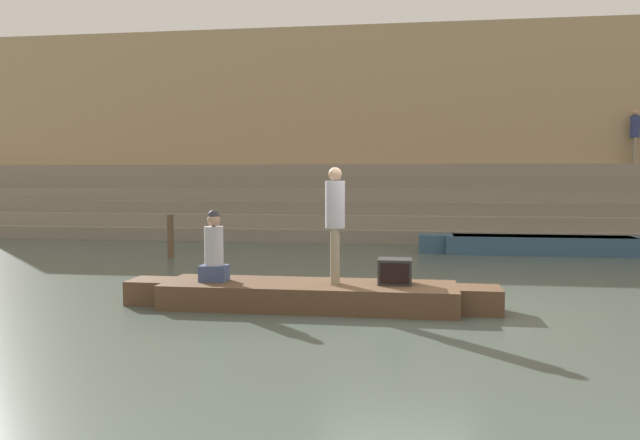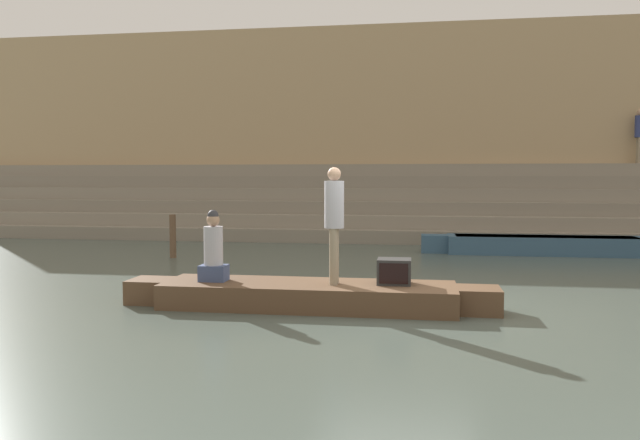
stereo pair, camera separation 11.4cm
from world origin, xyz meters
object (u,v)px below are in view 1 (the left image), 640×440
(person_standing, at_px, (335,216))
(mooring_post, at_px, (170,236))
(person_rowing, at_px, (214,251))
(person_on_steps, at_px, (635,132))
(rowboat_main, at_px, (309,294))
(moored_boat_shore, at_px, (542,244))
(tv_set, at_px, (395,271))

(person_standing, xyz_separation_m, mooring_post, (-4.79, 5.34, -0.89))
(person_rowing, bearing_deg, person_on_steps, 53.17)
(rowboat_main, height_order, moored_boat_shore, moored_boat_shore)
(mooring_post, bearing_deg, person_rowing, -61.80)
(person_standing, distance_m, moored_boat_shore, 8.87)
(moored_boat_shore, height_order, person_on_steps, person_on_steps)
(person_on_steps, bearing_deg, person_rowing, 104.91)
(moored_boat_shore, bearing_deg, mooring_post, -161.29)
(rowboat_main, distance_m, person_standing, 1.29)
(person_standing, relative_size, moored_boat_shore, 0.28)
(moored_boat_shore, height_order, mooring_post, mooring_post)
(person_rowing, distance_m, mooring_post, 6.06)
(person_rowing, relative_size, mooring_post, 1.04)
(person_on_steps, bearing_deg, person_standing, 110.65)
(person_standing, height_order, tv_set, person_standing)
(person_rowing, relative_size, person_on_steps, 0.65)
(person_standing, xyz_separation_m, person_rowing, (-1.93, 0.01, -0.58))
(mooring_post, relative_size, person_on_steps, 0.62)
(person_standing, relative_size, person_rowing, 1.59)
(tv_set, height_order, person_on_steps, person_on_steps)
(person_standing, relative_size, mooring_post, 1.65)
(person_rowing, bearing_deg, tv_set, 6.07)
(moored_boat_shore, relative_size, person_on_steps, 3.66)
(mooring_post, bearing_deg, person_on_steps, 27.82)
(rowboat_main, bearing_deg, tv_set, 4.93)
(tv_set, relative_size, person_on_steps, 0.29)
(rowboat_main, relative_size, person_rowing, 5.15)
(rowboat_main, height_order, person_standing, person_standing)
(moored_boat_shore, relative_size, mooring_post, 5.87)
(rowboat_main, height_order, person_on_steps, person_on_steps)
(person_standing, height_order, person_rowing, person_standing)
(rowboat_main, height_order, person_rowing, person_rowing)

